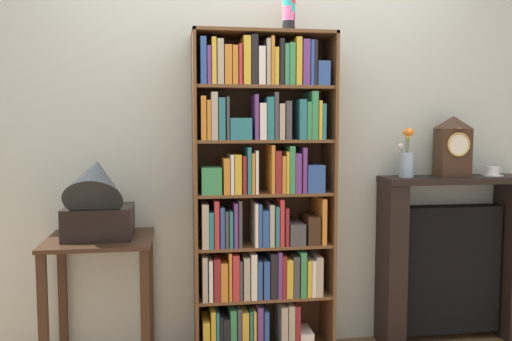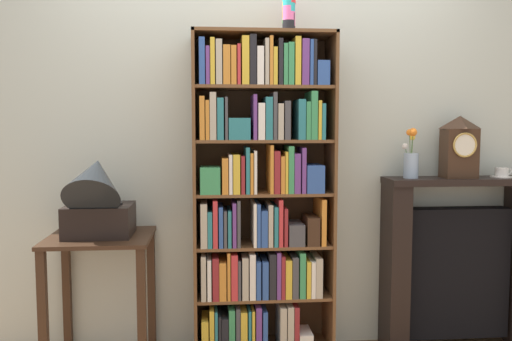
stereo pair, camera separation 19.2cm
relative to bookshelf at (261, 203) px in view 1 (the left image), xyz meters
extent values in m
cube|color=beige|center=(0.16, 0.20, 0.43)|extent=(4.55, 0.08, 2.70)
cube|color=brown|center=(-0.38, 0.01, 0.03)|extent=(0.02, 0.30, 1.90)
cube|color=brown|center=(0.41, 0.01, 0.03)|extent=(0.02, 0.30, 1.90)
cube|color=#4C311C|center=(0.02, 0.16, 0.03)|extent=(0.81, 0.01, 1.90)
cube|color=brown|center=(0.02, 0.01, 0.97)|extent=(0.81, 0.30, 0.02)
cube|color=gold|center=(-0.33, -0.03, -0.76)|extent=(0.04, 0.20, 0.20)
cube|color=gold|center=(-0.29, -0.03, -0.73)|extent=(0.03, 0.21, 0.26)
cube|color=teal|center=(-0.26, 0.00, -0.73)|extent=(0.02, 0.26, 0.25)
cube|color=black|center=(-0.24, -0.01, -0.74)|extent=(0.02, 0.25, 0.23)
cube|color=black|center=(-0.21, -0.01, -0.75)|extent=(0.04, 0.25, 0.22)
cube|color=#388E56|center=(-0.17, -0.03, -0.73)|extent=(0.03, 0.21, 0.26)
cube|color=#424247|center=(-0.14, -0.02, -0.72)|extent=(0.02, 0.21, 0.27)
cube|color=gold|center=(-0.11, -0.01, -0.73)|extent=(0.04, 0.25, 0.25)
cube|color=teal|center=(-0.07, -0.02, -0.73)|extent=(0.02, 0.23, 0.25)
cube|color=gold|center=(-0.05, -0.02, -0.73)|extent=(0.02, 0.23, 0.25)
cube|color=#663884|center=(-0.02, -0.02, -0.72)|extent=(0.03, 0.21, 0.27)
cube|color=#2D519E|center=(0.01, -0.01, -0.74)|extent=(0.03, 0.23, 0.25)
cube|color=#B2A893|center=(0.12, -0.02, -0.72)|extent=(0.04, 0.23, 0.27)
cube|color=#B2A893|center=(0.16, -0.03, -0.72)|extent=(0.04, 0.20, 0.27)
cube|color=maroon|center=(0.20, 0.00, -0.72)|extent=(0.03, 0.26, 0.27)
cube|color=white|center=(0.26, -0.04, -0.81)|extent=(0.08, 0.18, 0.10)
cube|color=brown|center=(0.02, 0.01, -0.55)|extent=(0.77, 0.28, 0.02)
cube|color=#B2A893|center=(-0.33, -0.03, -0.41)|extent=(0.03, 0.21, 0.26)
cube|color=white|center=(-0.30, -0.02, -0.42)|extent=(0.02, 0.21, 0.24)
cube|color=maroon|center=(-0.27, -0.02, -0.42)|extent=(0.04, 0.21, 0.24)
cube|color=orange|center=(-0.23, -0.02, -0.43)|extent=(0.04, 0.23, 0.22)
cube|color=orange|center=(-0.19, -0.01, -0.40)|extent=(0.02, 0.25, 0.27)
cube|color=#C63338|center=(-0.16, -0.02, -0.41)|extent=(0.04, 0.21, 0.26)
cube|color=#424247|center=(-0.13, -0.01, -0.42)|extent=(0.02, 0.24, 0.23)
cube|color=#B2A893|center=(-0.10, -0.01, -0.42)|extent=(0.04, 0.25, 0.24)
cube|color=white|center=(-0.06, -0.01, -0.41)|extent=(0.03, 0.24, 0.26)
cube|color=#2D519E|center=(-0.02, -0.02, -0.43)|extent=(0.03, 0.23, 0.22)
cube|color=#2D519E|center=(0.01, -0.03, -0.43)|extent=(0.03, 0.21, 0.22)
cube|color=black|center=(0.06, -0.03, -0.41)|extent=(0.04, 0.21, 0.26)
cube|color=#663884|center=(0.09, -0.03, -0.40)|extent=(0.02, 0.20, 0.27)
cube|color=maroon|center=(0.12, -0.01, -0.41)|extent=(0.02, 0.25, 0.25)
cube|color=gold|center=(0.15, -0.02, -0.43)|extent=(0.04, 0.22, 0.22)
cube|color=#424247|center=(0.19, -0.02, -0.42)|extent=(0.04, 0.23, 0.24)
cube|color=#388E56|center=(0.23, -0.03, -0.41)|extent=(0.03, 0.21, 0.26)
cube|color=gold|center=(0.26, -0.01, -0.43)|extent=(0.02, 0.25, 0.21)
cube|color=white|center=(0.29, 0.00, -0.43)|extent=(0.02, 0.25, 0.21)
cube|color=#B2A893|center=(0.33, -0.02, -0.42)|extent=(0.04, 0.21, 0.23)
cube|color=brown|center=(0.02, 0.01, -0.24)|extent=(0.77, 0.28, 0.02)
cube|color=#B2A893|center=(-0.33, -0.02, -0.11)|extent=(0.04, 0.23, 0.25)
cube|color=teal|center=(-0.30, -0.02, -0.13)|extent=(0.03, 0.23, 0.21)
cube|color=#C63338|center=(-0.27, 0.00, -0.10)|extent=(0.03, 0.26, 0.27)
cube|color=#2D519E|center=(-0.23, -0.02, -0.12)|extent=(0.02, 0.22, 0.23)
cube|color=#424247|center=(-0.21, -0.02, -0.13)|extent=(0.02, 0.22, 0.21)
cube|color=teal|center=(-0.19, -0.01, -0.13)|extent=(0.02, 0.23, 0.21)
cube|color=#663884|center=(-0.16, -0.02, -0.11)|extent=(0.02, 0.23, 0.25)
cube|color=#424247|center=(-0.13, -0.02, -0.10)|extent=(0.02, 0.22, 0.27)
cube|color=white|center=(-0.04, 0.00, -0.11)|extent=(0.02, 0.26, 0.25)
cube|color=#2D519E|center=(-0.02, 0.00, -0.11)|extent=(0.02, 0.26, 0.24)
cube|color=#2D519E|center=(0.01, -0.01, -0.13)|extent=(0.04, 0.24, 0.21)
cube|color=#B2A893|center=(0.05, -0.01, -0.11)|extent=(0.03, 0.24, 0.24)
cube|color=teal|center=(0.08, -0.01, -0.12)|extent=(0.02, 0.25, 0.23)
cube|color=#C63338|center=(0.10, -0.02, -0.10)|extent=(0.02, 0.23, 0.27)
cube|color=maroon|center=(0.13, -0.01, -0.13)|extent=(0.02, 0.25, 0.22)
cube|color=#424247|center=(0.20, -0.03, -0.17)|extent=(0.09, 0.21, 0.12)
cube|color=#382316|center=(0.29, -0.03, -0.15)|extent=(0.07, 0.20, 0.16)
cube|color=orange|center=(0.35, 0.00, -0.10)|extent=(0.03, 0.26, 0.27)
cube|color=brown|center=(0.02, 0.01, 0.06)|extent=(0.77, 0.28, 0.02)
cube|color=#388E56|center=(-0.29, -0.05, 0.14)|extent=(0.11, 0.17, 0.15)
cube|color=orange|center=(-0.21, -0.03, 0.17)|extent=(0.03, 0.20, 0.20)
cube|color=white|center=(-0.18, -0.02, 0.18)|extent=(0.02, 0.23, 0.22)
cube|color=gold|center=(-0.15, 0.00, 0.18)|extent=(0.04, 0.26, 0.22)
cube|color=maroon|center=(-0.11, 0.00, 0.18)|extent=(0.02, 0.26, 0.21)
cube|color=teal|center=(-0.08, -0.01, 0.20)|extent=(0.02, 0.23, 0.26)
cube|color=orange|center=(-0.06, -0.01, 0.18)|extent=(0.02, 0.25, 0.23)
cube|color=white|center=(-0.04, 0.00, 0.19)|extent=(0.02, 0.26, 0.24)
cube|color=orange|center=(0.05, -0.01, 0.21)|extent=(0.02, 0.24, 0.27)
cube|color=maroon|center=(0.08, 0.00, 0.19)|extent=(0.03, 0.26, 0.24)
cube|color=orange|center=(0.11, -0.02, 0.17)|extent=(0.02, 0.22, 0.21)
cube|color=gold|center=(0.13, -0.01, 0.19)|extent=(0.02, 0.24, 0.24)
cube|color=#388E56|center=(0.16, -0.02, 0.20)|extent=(0.03, 0.22, 0.27)
cube|color=#663884|center=(0.20, -0.01, 0.18)|extent=(0.04, 0.25, 0.23)
cube|color=#663884|center=(0.23, -0.03, 0.20)|extent=(0.02, 0.20, 0.26)
cube|color=#2D519E|center=(0.30, -0.03, 0.15)|extent=(0.10, 0.20, 0.16)
cube|color=brown|center=(0.02, 0.01, 0.36)|extent=(0.77, 0.28, 0.02)
cube|color=orange|center=(-0.33, -0.03, 0.49)|extent=(0.03, 0.20, 0.24)
cube|color=orange|center=(-0.30, -0.02, 0.48)|extent=(0.02, 0.23, 0.22)
cube|color=#B2A893|center=(-0.27, -0.03, 0.50)|extent=(0.04, 0.20, 0.26)
cube|color=teal|center=(-0.23, -0.03, 0.49)|extent=(0.04, 0.21, 0.23)
cube|color=#424247|center=(-0.20, -0.03, 0.49)|extent=(0.02, 0.21, 0.24)
cube|color=teal|center=(-0.13, -0.02, 0.43)|extent=(0.12, 0.22, 0.12)
cube|color=#663884|center=(-0.04, -0.01, 0.50)|extent=(0.02, 0.23, 0.25)
cube|color=white|center=(-0.01, -0.02, 0.47)|extent=(0.04, 0.23, 0.20)
cube|color=teal|center=(0.04, -0.01, 0.49)|extent=(0.04, 0.24, 0.24)
cube|color=#424247|center=(0.07, -0.02, 0.50)|extent=(0.02, 0.22, 0.26)
cube|color=#B2A893|center=(0.10, -0.01, 0.47)|extent=(0.03, 0.24, 0.20)
cube|color=#424247|center=(0.14, -0.01, 0.48)|extent=(0.03, 0.24, 0.22)
cube|color=teal|center=(0.22, -0.02, 0.49)|extent=(0.04, 0.23, 0.23)
cube|color=#388E56|center=(0.26, -0.02, 0.48)|extent=(0.02, 0.22, 0.21)
cube|color=#388E56|center=(0.29, -0.02, 0.51)|extent=(0.04, 0.23, 0.27)
cube|color=gold|center=(0.32, -0.03, 0.48)|extent=(0.02, 0.21, 0.22)
cube|color=teal|center=(0.34, -0.03, 0.47)|extent=(0.02, 0.20, 0.20)
cube|color=brown|center=(0.02, 0.01, 0.67)|extent=(0.77, 0.28, 0.02)
cube|color=#2D519E|center=(-0.33, -0.03, 0.80)|extent=(0.03, 0.20, 0.25)
cube|color=#663884|center=(-0.30, -0.02, 0.78)|extent=(0.02, 0.22, 0.21)
cube|color=gold|center=(-0.27, -0.01, 0.80)|extent=(0.02, 0.24, 0.25)
cube|color=#B2A893|center=(-0.24, -0.03, 0.80)|extent=(0.03, 0.21, 0.24)
cube|color=orange|center=(-0.20, 0.00, 0.78)|extent=(0.04, 0.26, 0.21)
cube|color=orange|center=(-0.16, -0.01, 0.78)|extent=(0.03, 0.24, 0.21)
cube|color=#C63338|center=(-0.13, -0.01, 0.79)|extent=(0.02, 0.24, 0.22)
cube|color=gold|center=(-0.09, -0.02, 0.81)|extent=(0.04, 0.23, 0.26)
cube|color=black|center=(-0.05, -0.02, 0.81)|extent=(0.04, 0.22, 0.27)
cube|color=white|center=(-0.01, -0.02, 0.78)|extent=(0.04, 0.21, 0.21)
cube|color=#B2A893|center=(0.02, -0.02, 0.80)|extent=(0.02, 0.22, 0.25)
cube|color=orange|center=(0.05, -0.02, 0.81)|extent=(0.02, 0.22, 0.26)
cube|color=gold|center=(0.07, -0.02, 0.78)|extent=(0.02, 0.23, 0.21)
cube|color=black|center=(0.10, -0.03, 0.80)|extent=(0.02, 0.20, 0.25)
cube|color=#388E56|center=(0.13, 0.00, 0.79)|extent=(0.02, 0.26, 0.23)
cube|color=#388E56|center=(0.16, -0.03, 0.79)|extent=(0.03, 0.20, 0.23)
cube|color=gold|center=(0.19, 0.00, 0.81)|extent=(0.03, 0.26, 0.26)
cube|color=#663884|center=(0.24, -0.03, 0.80)|extent=(0.04, 0.20, 0.25)
cube|color=#2D519E|center=(0.27, -0.01, 0.80)|extent=(0.02, 0.25, 0.25)
cube|color=black|center=(0.29, -0.01, 0.80)|extent=(0.02, 0.25, 0.25)
cube|color=#2D519E|center=(0.34, -0.04, 0.74)|extent=(0.07, 0.18, 0.14)
cylinder|color=black|center=(0.16, -0.02, 1.02)|extent=(0.07, 0.07, 0.09)
cylinder|color=black|center=(0.16, -0.02, 1.04)|extent=(0.07, 0.07, 0.09)
cylinder|color=pink|center=(0.16, -0.02, 1.05)|extent=(0.07, 0.07, 0.09)
cylinder|color=green|center=(0.16, -0.02, 1.07)|extent=(0.07, 0.07, 0.09)
cylinder|color=pink|center=(0.16, -0.02, 1.09)|extent=(0.07, 0.07, 0.09)
cylinder|color=orange|center=(0.16, -0.02, 1.10)|extent=(0.07, 0.07, 0.09)
cylinder|color=pink|center=(0.16, -0.02, 1.12)|extent=(0.07, 0.07, 0.09)
cylinder|color=#28B2B7|center=(0.16, -0.02, 1.13)|extent=(0.07, 0.07, 0.09)
cylinder|color=pink|center=(0.16, -0.02, 1.15)|extent=(0.07, 0.07, 0.09)
cube|color=#382316|center=(-0.90, -0.10, -0.16)|extent=(0.56, 0.52, 0.02)
cube|color=#382316|center=(-1.15, -0.32, -0.55)|extent=(0.04, 0.04, 0.74)
cube|color=#382316|center=(-0.65, -0.32, -0.55)|extent=(0.04, 0.04, 0.74)
cube|color=#382316|center=(-1.15, 0.13, -0.55)|extent=(0.04, 0.04, 0.74)
cube|color=#382316|center=(-0.65, 0.13, -0.55)|extent=(0.04, 0.04, 0.74)
cube|color=black|center=(-0.90, -0.10, -0.07)|extent=(0.36, 0.29, 0.17)
cylinder|color=black|center=(-0.90, -0.10, 0.02)|extent=(0.25, 0.25, 0.01)
cylinder|color=#1E2328|center=(-0.90, -0.14, 0.05)|extent=(0.03, 0.03, 0.06)
cone|color=#1E2328|center=(-0.90, -0.19, 0.17)|extent=(0.30, 0.40, 0.40)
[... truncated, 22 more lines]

